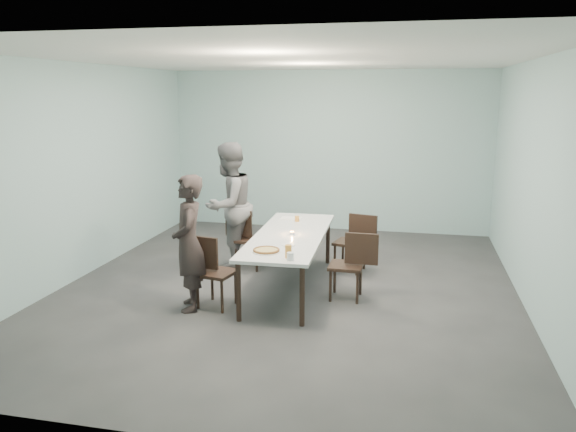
% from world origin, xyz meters
% --- Properties ---
extents(ground, '(7.00, 7.00, 0.00)m').
position_xyz_m(ground, '(0.00, 0.00, 0.00)').
color(ground, '#333335').
rests_on(ground, ground).
extents(room_shell, '(6.02, 7.02, 3.01)m').
position_xyz_m(room_shell, '(0.00, 0.00, 2.03)').
color(room_shell, '#9DC2C5').
rests_on(room_shell, ground).
extents(table, '(0.98, 2.63, 0.75)m').
position_xyz_m(table, '(0.02, 0.01, 0.69)').
color(table, white).
rests_on(table, ground).
extents(chair_near_left, '(0.64, 0.49, 0.87)m').
position_xyz_m(chair_near_left, '(-0.79, -0.82, 0.50)').
color(chair_near_left, black).
rests_on(chair_near_left, ground).
extents(chair_far_left, '(0.63, 0.47, 0.87)m').
position_xyz_m(chair_far_left, '(-0.83, 0.78, 0.50)').
color(chair_far_left, black).
rests_on(chair_far_left, ground).
extents(chair_near_right, '(0.61, 0.43, 0.87)m').
position_xyz_m(chair_near_right, '(0.88, -0.21, 0.50)').
color(chair_near_right, black).
rests_on(chair_near_right, ground).
extents(chair_far_right, '(0.65, 0.50, 0.87)m').
position_xyz_m(chair_far_right, '(0.80, 0.92, 0.50)').
color(chair_far_right, black).
rests_on(chair_far_right, ground).
extents(diner_near, '(0.59, 0.70, 1.65)m').
position_xyz_m(diner_near, '(-1.00, -0.97, 0.83)').
color(diner_near, black).
rests_on(diner_near, ground).
extents(diner_far, '(0.99, 1.11, 1.88)m').
position_xyz_m(diner_far, '(-1.08, 0.78, 0.94)').
color(diner_far, slate).
rests_on(diner_far, ground).
extents(pizza, '(0.34, 0.34, 0.04)m').
position_xyz_m(pizza, '(-0.07, -0.88, 0.77)').
color(pizza, white).
rests_on(pizza, table).
extents(side_plate, '(0.18, 0.18, 0.01)m').
position_xyz_m(side_plate, '(0.12, -0.53, 0.76)').
color(side_plate, white).
rests_on(side_plate, table).
extents(beer_glass, '(0.08, 0.08, 0.15)m').
position_xyz_m(beer_glass, '(0.24, -1.06, 0.82)').
color(beer_glass, orange).
rests_on(beer_glass, table).
extents(water_tumbler, '(0.08, 0.08, 0.09)m').
position_xyz_m(water_tumbler, '(0.28, -1.15, 0.80)').
color(water_tumbler, silver).
rests_on(water_tumbler, table).
extents(tealight, '(0.06, 0.06, 0.05)m').
position_xyz_m(tealight, '(0.06, -0.01, 0.77)').
color(tealight, silver).
rests_on(tealight, table).
extents(amber_tumbler, '(0.07, 0.07, 0.08)m').
position_xyz_m(amber_tumbler, '(-0.04, 0.77, 0.79)').
color(amber_tumbler, orange).
rests_on(amber_tumbler, table).
extents(menu, '(0.31, 0.23, 0.01)m').
position_xyz_m(menu, '(-0.17, 0.95, 0.75)').
color(menu, silver).
rests_on(menu, table).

